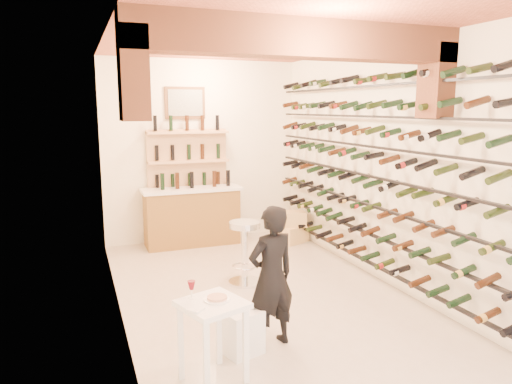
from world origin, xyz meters
TOP-DOWN VIEW (x-y plane):
  - ground at (0.00, 0.00)m, footprint 6.00×6.00m
  - room_shell at (0.00, -0.26)m, footprint 3.52×6.02m
  - wine_rack at (1.53, 0.00)m, footprint 0.32×5.70m
  - back_counter at (-0.30, 2.65)m, footprint 1.70×0.62m
  - back_shelving at (-0.30, 2.89)m, footprint 1.40×0.31m
  - tasting_table at (-1.12, -1.60)m, footprint 0.64×0.64m
  - white_stool at (-0.74, -1.22)m, footprint 0.43×0.43m
  - person at (-0.40, -1.18)m, footprint 0.59×0.45m
  - chrome_barstool at (-0.08, 0.53)m, footprint 0.44×0.44m
  - crate_lower at (1.40, 2.15)m, footprint 0.59×0.51m
  - crate_upper at (1.40, 2.15)m, footprint 0.50×0.40m

SIDE VIEW (x-z plane):
  - ground at x=0.00m, z-range 0.00..0.00m
  - crate_lower at x=1.40m, z-range 0.00..0.30m
  - white_stool at x=-0.74m, z-range 0.00..0.43m
  - crate_upper at x=1.40m, z-range 0.30..0.56m
  - chrome_barstool at x=-0.08m, z-range 0.07..0.93m
  - back_counter at x=-0.30m, z-range -0.11..1.18m
  - tasting_table at x=-1.12m, z-range 0.16..1.04m
  - person at x=-0.40m, z-range 0.00..1.44m
  - back_shelving at x=-0.30m, z-range -0.19..2.53m
  - wine_rack at x=1.53m, z-range 0.27..2.83m
  - room_shell at x=0.00m, z-range 0.65..3.86m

